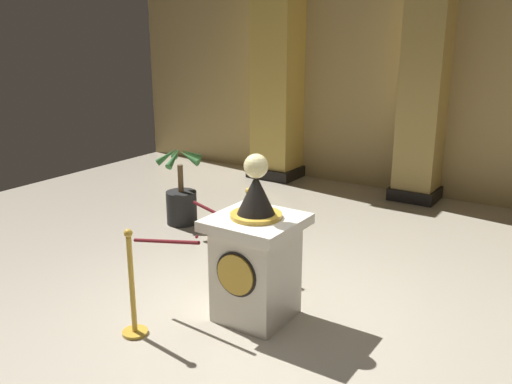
{
  "coord_description": "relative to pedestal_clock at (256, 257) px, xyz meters",
  "views": [
    {
      "loc": [
        2.62,
        -3.96,
        2.73
      ],
      "look_at": [
        -0.06,
        0.11,
        1.29
      ],
      "focal_mm": 38.34,
      "sensor_mm": 36.0,
      "label": 1
    }
  ],
  "objects": [
    {
      "name": "ground_plane",
      "position": [
        0.06,
        -0.1,
        -0.64
      ],
      "size": [
        12.5,
        12.5,
        0.0
      ],
      "primitive_type": "plane",
      "color": "#B2A893"
    },
    {
      "name": "back_wall",
      "position": [
        0.06,
        5.21,
        1.29
      ],
      "size": [
        12.5,
        0.16,
        3.88
      ],
      "primitive_type": "cube",
      "color": "tan",
      "rests_on": "ground_plane"
    },
    {
      "name": "pedestal_clock",
      "position": [
        0.0,
        0.0,
        0.0
      ],
      "size": [
        0.82,
        0.82,
        1.66
      ],
      "color": "silver",
      "rests_on": "ground_plane"
    },
    {
      "name": "stanchion_near",
      "position": [
        -0.67,
        0.87,
        -0.29
      ],
      "size": [
        0.24,
        0.24,
        1.02
      ],
      "color": "gold",
      "rests_on": "ground_plane"
    },
    {
      "name": "stanchion_far",
      "position": [
        -0.77,
        -0.89,
        -0.28
      ],
      "size": [
        0.24,
        0.24,
        1.05
      ],
      "color": "gold",
      "rests_on": "ground_plane"
    },
    {
      "name": "velvet_rope",
      "position": [
        -0.72,
        -0.01,
        0.14
      ],
      "size": [
        0.94,
        0.97,
        0.22
      ],
      "color": "#591419"
    },
    {
      "name": "column_left",
      "position": [
        -2.67,
        4.84,
        1.2
      ],
      "size": [
        0.95,
        0.95,
        3.72
      ],
      "color": "black",
      "rests_on": "ground_plane"
    },
    {
      "name": "column_centre_rear",
      "position": [
        0.06,
        4.84,
        1.2
      ],
      "size": [
        0.79,
        0.79,
        3.72
      ],
      "color": "black",
      "rests_on": "ground_plane"
    },
    {
      "name": "potted_palm_left",
      "position": [
        -2.43,
        1.7,
        -0.27
      ],
      "size": [
        0.68,
        0.69,
        1.18
      ],
      "color": "black",
      "rests_on": "ground_plane"
    }
  ]
}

